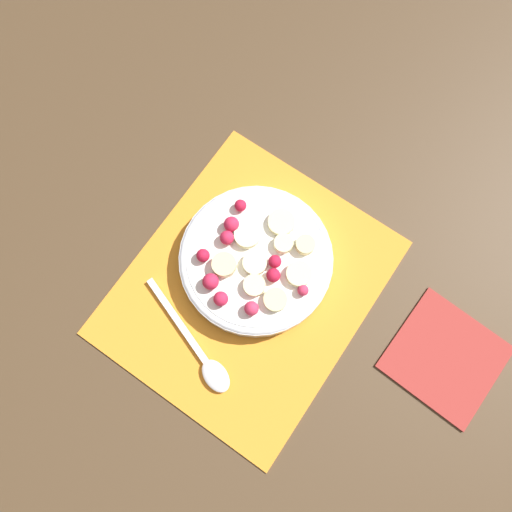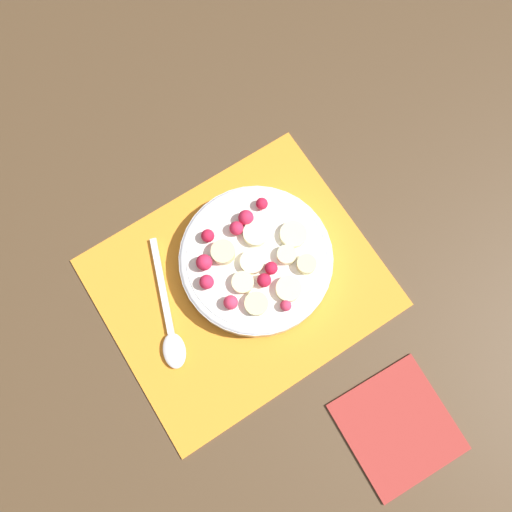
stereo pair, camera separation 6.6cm
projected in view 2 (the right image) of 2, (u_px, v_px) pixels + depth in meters
ground_plane at (240, 283)px, 0.70m from camera, size 3.00×3.00×0.00m
placemat at (240, 282)px, 0.69m from camera, size 0.37×0.31×0.01m
fruit_bowl at (256, 260)px, 0.68m from camera, size 0.21×0.21×0.05m
spoon at (170, 331)px, 0.67m from camera, size 0.08×0.18×0.01m
napkin at (398, 427)px, 0.64m from camera, size 0.14×0.14×0.01m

